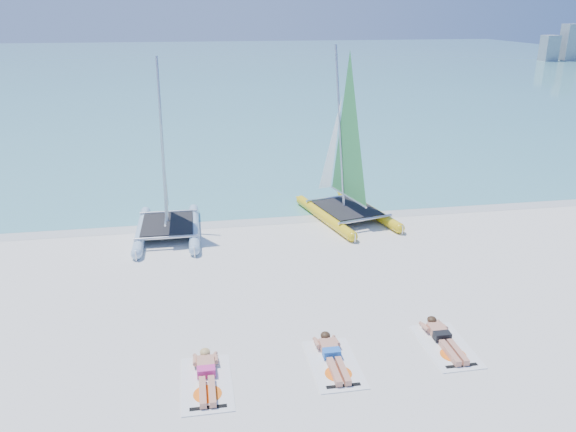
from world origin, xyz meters
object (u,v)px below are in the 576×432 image
Objects in this scene: sunbather_b at (332,354)px; towel_a at (207,383)px; towel_c at (446,346)px; sunbather_c at (443,337)px; sunbather_a at (206,373)px; catamaran_yellow at (342,163)px; towel_b at (334,364)px; catamaran_blue at (164,183)px.

towel_a is at bearing -171.66° from sunbather_b.
sunbather_b is at bearing 8.34° from towel_a.
sunbather_c is (0.00, 0.19, 0.11)m from towel_c.
sunbather_c is at bearing 4.62° from sunbather_a.
towel_b is (-2.50, -8.93, -1.91)m from catamaran_yellow.
sunbather_b is at bearing -119.57° from catamaran_yellow.
towel_a is at bearing -82.84° from catamaran_blue.
sunbather_a is 5.27m from towel_c.
towel_c is at bearing 2.54° from sunbather_a.
catamaran_blue is at bearing 96.89° from sunbather_a.
sunbather_c is (6.25, -7.68, -1.62)m from catamaran_blue.
catamaran_yellow is 8.91m from towel_c.
catamaran_yellow is at bearing 60.00° from sunbather_a.
catamaran_yellow is at bearing 74.37° from towel_b.
towel_c is at bearing -102.89° from catamaran_yellow.
towel_b is 1.00× the size of towel_c.
towel_b is 1.07× the size of sunbather_b.
towel_b is (2.66, 0.01, -0.11)m from sunbather_a.
catamaran_yellow is 8.70m from sunbather_c.
catamaran_yellow reaches higher than towel_b.
catamaran_blue is at bearing 128.44° from towel_c.
catamaran_yellow is 3.29× the size of towel_b.
catamaran_blue is at bearing 174.08° from catamaran_yellow.
catamaran_yellow is 9.26m from sunbather_b.
towel_a is 0.22m from sunbather_a.
catamaran_yellow is at bearing 60.53° from towel_a.
towel_c is at bearing -90.00° from sunbather_c.
sunbather_a and sunbather_c have the same top height.
towel_a and towel_c have the same top height.
sunbather_a and sunbather_b have the same top height.
sunbather_c is at bearing -50.44° from catamaran_blue.
towel_a is at bearing -133.09° from catamaran_yellow.
towel_c is (6.25, -7.87, -1.73)m from catamaran_blue.
sunbather_a is (0.98, -8.11, -1.62)m from catamaran_blue.
catamaran_blue is at bearing 96.73° from towel_a.
towel_c is at bearing 4.62° from towel_a.
sunbather_b is 0.93× the size of towel_c.
towel_a is 5.29m from towel_c.
towel_a is 5.31m from sunbather_c.
towel_a is (-5.16, -9.13, -1.91)m from catamaran_yellow.
sunbather_c is at bearing 90.00° from towel_c.
towel_a is 1.07× the size of sunbather_c.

